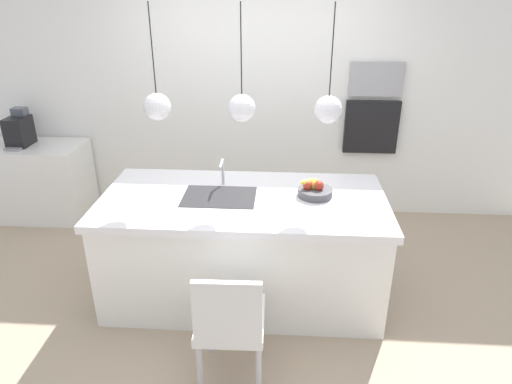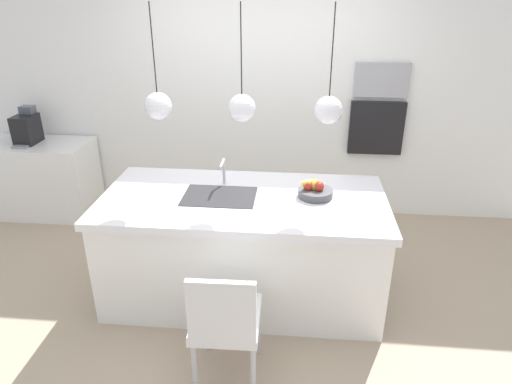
{
  "view_description": "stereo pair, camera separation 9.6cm",
  "coord_description": "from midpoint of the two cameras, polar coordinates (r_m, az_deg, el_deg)",
  "views": [
    {
      "loc": [
        0.31,
        -3.18,
        2.38
      ],
      "look_at": [
        0.1,
        0.0,
        0.93
      ],
      "focal_mm": 32.23,
      "sensor_mm": 36.0,
      "label": 1
    },
    {
      "loc": [
        0.4,
        -3.17,
        2.38
      ],
      "look_at": [
        0.1,
        0.0,
        0.93
      ],
      "focal_mm": 32.23,
      "sensor_mm": 36.0,
      "label": 2
    }
  ],
  "objects": [
    {
      "name": "floor",
      "position": [
        3.98,
        -0.76,
        -12.21
      ],
      "size": [
        6.6,
        6.6,
        0.0
      ],
      "primitive_type": "plane",
      "color": "tan",
      "rests_on": "ground"
    },
    {
      "name": "back_wall",
      "position": [
        4.96,
        1.25,
        11.88
      ],
      "size": [
        6.0,
        0.1,
        2.6
      ],
      "primitive_type": "cube",
      "color": "white",
      "rests_on": "ground"
    },
    {
      "name": "kitchen_island",
      "position": [
        3.74,
        -0.8,
        -6.76
      ],
      "size": [
        2.2,
        1.08,
        0.88
      ],
      "color": "white",
      "rests_on": "ground"
    },
    {
      "name": "sink_basin",
      "position": [
        3.56,
        -3.79,
        -0.62
      ],
      "size": [
        0.56,
        0.4,
        0.02
      ],
      "primitive_type": "cube",
      "color": "#2D2D30",
      "rests_on": "kitchen_island"
    },
    {
      "name": "faucet",
      "position": [
        3.69,
        -3.34,
        2.86
      ],
      "size": [
        0.02,
        0.17,
        0.22
      ],
      "color": "silver",
      "rests_on": "kitchen_island"
    },
    {
      "name": "fruit_bowl",
      "position": [
        3.56,
        8.08,
        0.16
      ],
      "size": [
        0.27,
        0.27,
        0.14
      ],
      "color": "#4C4C51",
      "rests_on": "kitchen_island"
    },
    {
      "name": "side_counter",
      "position": [
        5.6,
        -24.48,
        1.57
      ],
      "size": [
        1.1,
        0.6,
        0.82
      ],
      "primitive_type": "cube",
      "color": "white",
      "rests_on": "ground"
    },
    {
      "name": "coffee_machine",
      "position": [
        5.46,
        -26.13,
        7.11
      ],
      "size": [
        0.2,
        0.35,
        0.38
      ],
      "color": "black",
      "rests_on": "side_counter"
    },
    {
      "name": "microwave",
      "position": [
        4.91,
        15.87,
        13.27
      ],
      "size": [
        0.54,
        0.08,
        0.34
      ],
      "primitive_type": "cube",
      "color": "#9E9EA3",
      "rests_on": "back_wall"
    },
    {
      "name": "oven",
      "position": [
        5.03,
        15.22,
        7.69
      ],
      "size": [
        0.56,
        0.08,
        0.56
      ],
      "primitive_type": "cube",
      "color": "black",
      "rests_on": "back_wall"
    },
    {
      "name": "chair_near",
      "position": [
        2.92,
        -2.82,
        -15.59
      ],
      "size": [
        0.43,
        0.48,
        0.89
      ],
      "color": "silver",
      "rests_on": "ground"
    },
    {
      "name": "pendant_light_left",
      "position": [
        3.41,
        -11.26,
        10.45
      ],
      "size": [
        0.2,
        0.2,
        0.8
      ],
      "color": "silver"
    },
    {
      "name": "pendant_light_center",
      "position": [
        3.29,
        -0.91,
        10.41
      ],
      "size": [
        0.2,
        0.2,
        0.8
      ],
      "color": "silver"
    },
    {
      "name": "pendant_light_right",
      "position": [
        3.28,
        9.83,
        10.02
      ],
      "size": [
        0.2,
        0.2,
        0.8
      ],
      "color": "silver"
    }
  ]
}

